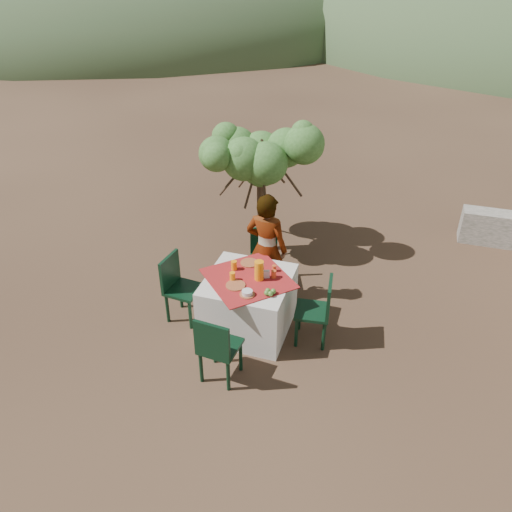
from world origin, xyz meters
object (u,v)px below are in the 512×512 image
(shrub_tree, at_px, (266,162))
(juice_pitcher, at_px, (259,270))
(chair_right, at_px, (319,308))
(chair_near, at_px, (217,347))
(person, at_px, (267,249))
(table, at_px, (248,303))
(chair_far, at_px, (264,254))
(chair_left, at_px, (178,285))

(shrub_tree, bearing_deg, juice_pitcher, -75.57)
(chair_right, height_order, juice_pitcher, juice_pitcher)
(chair_near, distance_m, person, 1.70)
(table, bearing_deg, chair_near, -91.82)
(chair_far, bearing_deg, chair_right, -66.43)
(person, bearing_deg, chair_near, 94.18)
(chair_near, bearing_deg, chair_left, -41.26)
(chair_far, height_order, chair_left, chair_left)
(chair_near, bearing_deg, chair_far, -82.89)
(table, xyz_separation_m, juice_pitcher, (0.13, 0.02, 0.51))
(table, height_order, juice_pitcher, juice_pitcher)
(shrub_tree, bearing_deg, person, -72.74)
(shrub_tree, bearing_deg, chair_far, -74.22)
(table, distance_m, juice_pitcher, 0.52)
(chair_far, relative_size, chair_near, 0.94)
(chair_far, xyz_separation_m, chair_near, (0.08, -2.04, 0.03))
(chair_far, bearing_deg, chair_near, -108.23)
(shrub_tree, height_order, juice_pitcher, shrub_tree)
(chair_left, distance_m, chair_right, 1.81)
(chair_near, distance_m, chair_left, 1.29)
(chair_left, bearing_deg, chair_near, -130.47)
(person, height_order, juice_pitcher, person)
(table, height_order, chair_far, chair_far)
(chair_right, bearing_deg, juice_pitcher, -96.63)
(chair_far, height_order, chair_near, chair_near)
(chair_near, height_order, chair_left, chair_left)
(table, height_order, chair_right, chair_right)
(chair_right, bearing_deg, shrub_tree, -153.75)
(chair_left, bearing_deg, chair_far, -30.68)
(chair_far, distance_m, chair_left, 1.38)
(chair_far, distance_m, chair_near, 2.04)
(chair_far, bearing_deg, table, -104.49)
(table, height_order, shrub_tree, shrub_tree)
(chair_far, distance_m, shrub_tree, 1.39)
(table, xyz_separation_m, shrub_tree, (-0.37, 1.96, 1.10))
(chair_far, bearing_deg, shrub_tree, 85.38)
(chair_right, xyz_separation_m, person, (-0.86, 0.66, 0.30))
(chair_far, bearing_deg, person, -89.61)
(chair_far, relative_size, person, 0.53)
(chair_near, height_order, chair_right, chair_near)
(chair_near, relative_size, juice_pitcher, 3.56)
(chair_right, bearing_deg, chair_far, -142.60)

